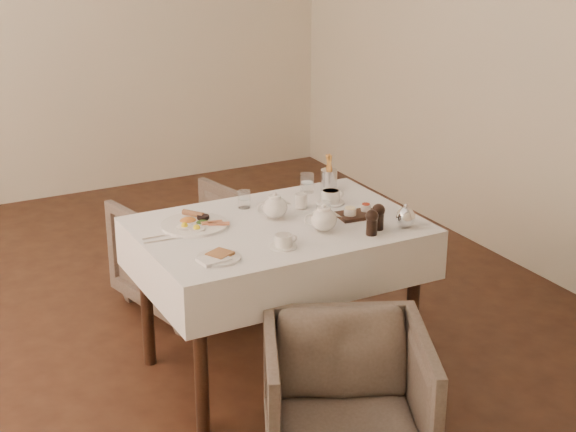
# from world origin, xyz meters

# --- Properties ---
(table) EXTENTS (1.28, 0.88, 0.75)m
(table) POSITION_xyz_m (0.34, -0.58, 0.64)
(table) COLOR black
(table) RESTS_ON ground
(armchair_near) EXTENTS (0.86, 0.87, 0.60)m
(armchair_near) POSITION_xyz_m (0.23, -1.40, 0.30)
(armchair_near) COLOR #4E4439
(armchair_near) RESTS_ON ground
(armchair_far) EXTENTS (0.80, 0.81, 0.62)m
(armchair_far) POSITION_xyz_m (0.24, 0.30, 0.31)
(armchair_far) COLOR #4E4439
(armchair_far) RESTS_ON ground
(breakfast_plate) EXTENTS (0.31, 0.31, 0.04)m
(breakfast_plate) POSITION_xyz_m (-0.00, -0.42, 0.77)
(breakfast_plate) COLOR white
(breakfast_plate) RESTS_ON table
(side_plate) EXTENTS (0.19, 0.19, 0.02)m
(side_plate) POSITION_xyz_m (-0.07, -0.83, 0.76)
(side_plate) COLOR white
(side_plate) RESTS_ON table
(teapot_centre) EXTENTS (0.18, 0.15, 0.13)m
(teapot_centre) POSITION_xyz_m (0.37, -0.51, 0.82)
(teapot_centre) COLOR white
(teapot_centre) RESTS_ON table
(teapot_front) EXTENTS (0.19, 0.17, 0.13)m
(teapot_front) POSITION_xyz_m (0.48, -0.76, 0.82)
(teapot_front) COLOR white
(teapot_front) RESTS_ON table
(creamer) EXTENTS (0.07, 0.07, 0.07)m
(creamer) POSITION_xyz_m (0.54, -0.44, 0.79)
(creamer) COLOR white
(creamer) RESTS_ON table
(teacup_near) EXTENTS (0.12, 0.12, 0.06)m
(teacup_near) POSITION_xyz_m (0.24, -0.84, 0.78)
(teacup_near) COLOR white
(teacup_near) RESTS_ON table
(teacup_far) EXTENTS (0.14, 0.14, 0.07)m
(teacup_far) POSITION_xyz_m (0.70, -0.45, 0.79)
(teacup_far) COLOR white
(teacup_far) RESTS_ON table
(glass_left) EXTENTS (0.07, 0.07, 0.09)m
(glass_left) POSITION_xyz_m (0.30, -0.30, 0.80)
(glass_left) COLOR silver
(glass_left) RESTS_ON table
(glass_mid) EXTENTS (0.07, 0.07, 0.10)m
(glass_mid) POSITION_xyz_m (0.55, -0.65, 0.80)
(glass_mid) COLOR silver
(glass_mid) RESTS_ON table
(glass_right) EXTENTS (0.09, 0.09, 0.10)m
(glass_right) POSITION_xyz_m (0.68, -0.25, 0.80)
(glass_right) COLOR silver
(glass_right) RESTS_ON table
(condiment_board) EXTENTS (0.20, 0.14, 0.05)m
(condiment_board) POSITION_xyz_m (0.72, -0.66, 0.77)
(condiment_board) COLOR black
(condiment_board) RESTS_ON table
(pepper_mill_left) EXTENTS (0.07, 0.07, 0.12)m
(pepper_mill_left) POSITION_xyz_m (0.65, -0.89, 0.81)
(pepper_mill_left) COLOR black
(pepper_mill_left) RESTS_ON table
(pepper_mill_right) EXTENTS (0.08, 0.08, 0.12)m
(pepper_mill_right) POSITION_xyz_m (0.72, -0.85, 0.82)
(pepper_mill_right) COLOR black
(pepper_mill_right) RESTS_ON table
(silver_pot) EXTENTS (0.13, 0.12, 0.11)m
(silver_pot) POSITION_xyz_m (0.84, -0.89, 0.81)
(silver_pot) COLOR white
(silver_pot) RESTS_ON table
(fries_cup) EXTENTS (0.09, 0.09, 0.18)m
(fries_cup) POSITION_xyz_m (0.81, -0.25, 0.83)
(fries_cup) COLOR silver
(fries_cup) RESTS_ON table
(cutlery_fork) EXTENTS (0.18, 0.02, 0.00)m
(cutlery_fork) POSITION_xyz_m (-0.18, -0.47, 0.76)
(cutlery_fork) COLOR silver
(cutlery_fork) RESTS_ON table
(cutlery_knife) EXTENTS (0.18, 0.03, 0.00)m
(cutlery_knife) POSITION_xyz_m (-0.20, -0.53, 0.76)
(cutlery_knife) COLOR silver
(cutlery_knife) RESTS_ON table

